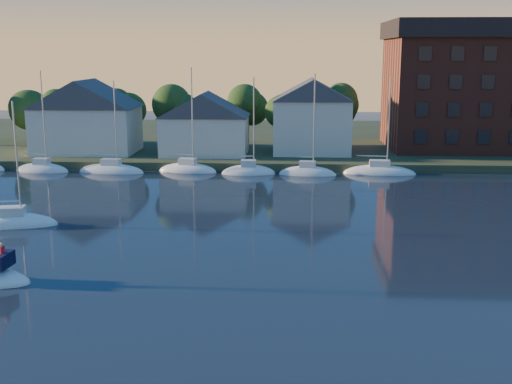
# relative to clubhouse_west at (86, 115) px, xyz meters

# --- Properties ---
(ground) EXTENTS (260.00, 260.00, 0.00)m
(ground) POSITION_rel_clubhouse_west_xyz_m (22.00, -58.00, -5.93)
(ground) COLOR black
(ground) RESTS_ON ground
(shoreline_land) EXTENTS (160.00, 50.00, 2.00)m
(shoreline_land) POSITION_rel_clubhouse_west_xyz_m (22.00, 17.00, -5.93)
(shoreline_land) COLOR #2C3921
(shoreline_land) RESTS_ON ground
(wooden_dock) EXTENTS (120.00, 3.00, 1.00)m
(wooden_dock) POSITION_rel_clubhouse_west_xyz_m (22.00, -6.00, -5.93)
(wooden_dock) COLOR brown
(wooden_dock) RESTS_ON ground
(clubhouse_west) EXTENTS (13.65, 9.45, 9.64)m
(clubhouse_west) POSITION_rel_clubhouse_west_xyz_m (0.00, 0.00, 0.00)
(clubhouse_west) COLOR silver
(clubhouse_west) RESTS_ON shoreline_land
(clubhouse_centre) EXTENTS (11.55, 8.40, 8.08)m
(clubhouse_centre) POSITION_rel_clubhouse_west_xyz_m (16.00, -1.00, -0.80)
(clubhouse_centre) COLOR silver
(clubhouse_centre) RESTS_ON shoreline_land
(clubhouse_east) EXTENTS (10.50, 8.40, 9.80)m
(clubhouse_east) POSITION_rel_clubhouse_west_xyz_m (30.00, 1.00, 0.07)
(clubhouse_east) COLOR silver
(clubhouse_east) RESTS_ON shoreline_land
(condo_block) EXTENTS (31.00, 17.00, 17.40)m
(condo_block) POSITION_rel_clubhouse_west_xyz_m (56.00, 6.95, 3.86)
(condo_block) COLOR brown
(condo_block) RESTS_ON shoreline_land
(tree_line) EXTENTS (93.40, 5.40, 8.90)m
(tree_line) POSITION_rel_clubhouse_west_xyz_m (24.00, 5.00, 1.24)
(tree_line) COLOR #332117
(tree_line) RESTS_ON shoreline_land
(moored_fleet) EXTENTS (63.50, 2.40, 12.05)m
(moored_fleet) POSITION_rel_clubhouse_west_xyz_m (10.00, -9.00, -5.83)
(moored_fleet) COLOR white
(moored_fleet) RESTS_ON ground
(drifting_sailboat_left) EXTENTS (7.64, 3.76, 11.45)m
(drifting_sailboat_left) POSITION_rel_clubhouse_west_xyz_m (4.08, -33.73, -5.84)
(drifting_sailboat_left) COLOR white
(drifting_sailboat_left) RESTS_ON ground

